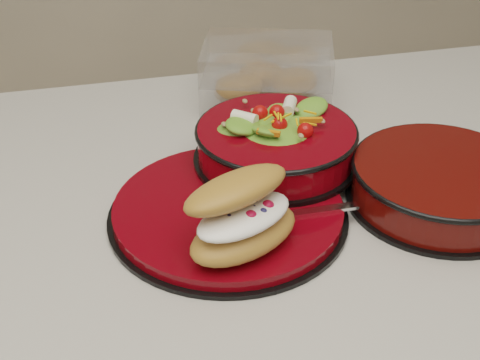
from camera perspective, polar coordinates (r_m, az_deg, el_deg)
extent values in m
cube|color=beige|center=(0.93, 7.92, -0.53)|extent=(1.24, 0.74, 0.04)
cylinder|color=black|center=(0.83, -1.02, -3.06)|extent=(0.30, 0.30, 0.01)
cylinder|color=#660308|center=(0.82, -1.03, -2.50)|extent=(0.28, 0.28, 0.01)
torus|color=black|center=(0.81, -0.19, -2.58)|extent=(0.16, 0.16, 0.01)
cylinder|color=black|center=(0.90, 3.04, 1.83)|extent=(0.22, 0.22, 0.01)
cylinder|color=#660308|center=(0.89, 3.09, 3.21)|extent=(0.21, 0.21, 0.04)
torus|color=black|center=(0.88, 3.13, 4.22)|extent=(0.22, 0.22, 0.01)
ellipsoid|color=#4C7E23|center=(0.88, 3.12, 3.96)|extent=(0.18, 0.18, 0.07)
sphere|color=red|center=(0.88, 5.94, 6.58)|extent=(0.02, 0.02, 0.02)
sphere|color=red|center=(0.90, 2.42, 7.52)|extent=(0.02, 0.02, 0.02)
sphere|color=red|center=(0.85, 0.39, 6.00)|extent=(0.02, 0.02, 0.02)
sphere|color=red|center=(0.83, 4.04, 4.98)|extent=(0.02, 0.02, 0.02)
cylinder|color=silver|center=(0.90, 4.28, 7.51)|extent=(0.03, 0.04, 0.02)
cylinder|color=silver|center=(0.87, 0.39, 6.54)|extent=(0.04, 0.03, 0.02)
cube|color=orange|center=(0.83, 2.48, 5.35)|extent=(0.03, 0.03, 0.01)
cube|color=orange|center=(0.87, 6.15, 6.36)|extent=(0.03, 0.02, 0.01)
ellipsoid|color=#A97333|center=(0.74, 0.34, -4.62)|extent=(0.16, 0.13, 0.04)
ellipsoid|color=white|center=(0.72, 0.34, -3.11)|extent=(0.14, 0.11, 0.02)
ellipsoid|color=#A97333|center=(0.72, 0.01, -0.77)|extent=(0.15, 0.12, 0.03)
sphere|color=#B50C27|center=(0.72, -1.35, -2.97)|extent=(0.01, 0.01, 0.01)
sphere|color=#B50C27|center=(0.71, 0.92, -3.12)|extent=(0.01, 0.01, 0.01)
sphere|color=#B50C27|center=(0.73, 2.38, -2.24)|extent=(0.01, 0.01, 0.01)
sphere|color=#B50C27|center=(0.73, -0.64, -2.30)|extent=(0.01, 0.01, 0.01)
sphere|color=#191947|center=(0.72, -0.38, -2.54)|extent=(0.01, 0.01, 0.01)
sphere|color=#191947|center=(0.72, 1.22, -2.51)|extent=(0.01, 0.01, 0.01)
sphere|color=#191947|center=(0.72, 0.42, -2.91)|extent=(0.01, 0.01, 0.01)
sphere|color=#191947|center=(0.72, 1.99, -2.78)|extent=(0.01, 0.01, 0.01)
sphere|color=#191947|center=(0.71, -0.90, -3.29)|extent=(0.01, 0.01, 0.01)
sphere|color=#191947|center=(0.73, 1.36, -2.11)|extent=(0.01, 0.01, 0.01)
cube|color=silver|center=(0.80, 5.54, -2.77)|extent=(0.13, 0.01, 0.00)
cube|color=silver|center=(0.78, -0.24, -3.56)|extent=(0.04, 0.02, 0.00)
cube|color=white|center=(1.10, 2.31, 8.02)|extent=(0.24, 0.20, 0.05)
cube|color=white|center=(1.08, 2.37, 10.31)|extent=(0.24, 0.20, 0.04)
ellipsoid|color=#A97333|center=(1.09, -0.07, 7.98)|extent=(0.08, 0.07, 0.04)
ellipsoid|color=#A97333|center=(1.11, 4.66, 8.43)|extent=(0.08, 0.07, 0.04)
ellipsoid|color=#A97333|center=(1.13, 1.81, 8.99)|extent=(0.08, 0.07, 0.04)
cylinder|color=black|center=(0.89, 16.50, -1.63)|extent=(0.23, 0.23, 0.01)
cylinder|color=#430804|center=(0.88, 16.77, -0.19)|extent=(0.22, 0.22, 0.05)
torus|color=black|center=(0.87, 16.98, 0.92)|extent=(0.23, 0.23, 0.01)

